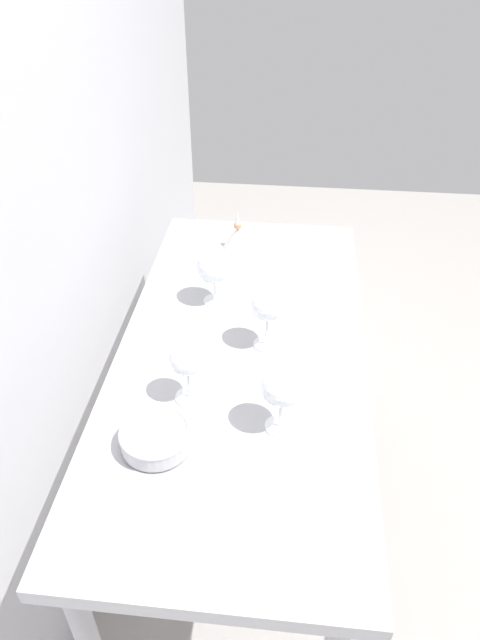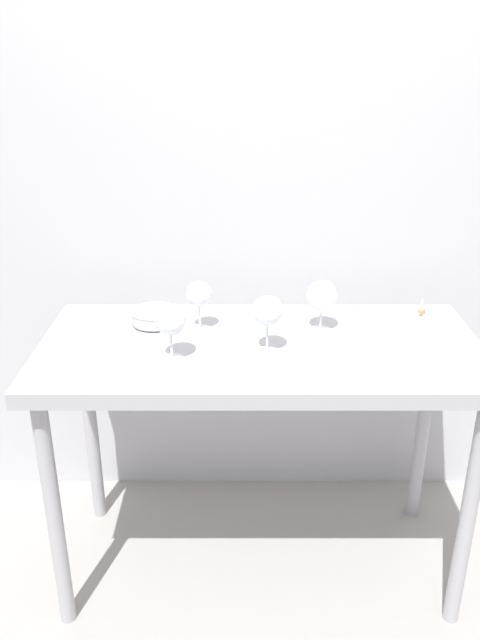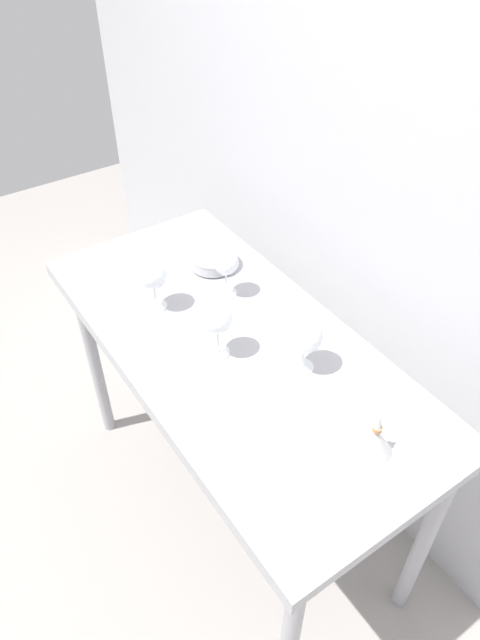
{
  "view_description": "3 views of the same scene",
  "coord_description": "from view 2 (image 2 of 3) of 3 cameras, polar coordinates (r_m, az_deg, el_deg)",
  "views": [
    {
      "loc": [
        -1.16,
        -0.12,
        1.89
      ],
      "look_at": [
        0.01,
        -0.0,
        0.99
      ],
      "focal_mm": 32.38,
      "sensor_mm": 36.0,
      "label": 1
    },
    {
      "loc": [
        -0.07,
        -1.82,
        1.75
      ],
      "look_at": [
        -0.07,
        0.04,
        0.96
      ],
      "focal_mm": 35.51,
      "sensor_mm": 36.0,
      "label": 2
    },
    {
      "loc": [
        1.03,
        -0.68,
        2.08
      ],
      "look_at": [
        -0.02,
        0.03,
        0.95
      ],
      "focal_mm": 32.12,
      "sensor_mm": 36.0,
      "label": 3
    }
  ],
  "objects": [
    {
      "name": "wine_glass_near_center",
      "position": [
        1.89,
        2.6,
        0.72
      ],
      "size": [
        0.09,
        0.09,
        0.18
      ],
      "color": "white",
      "rests_on": "steel_counter"
    },
    {
      "name": "tasting_sheet_upper",
      "position": [
        1.99,
        12.24,
        -2.82
      ],
      "size": [
        0.2,
        0.29,
        0.0
      ],
      "primitive_type": "cube",
      "rotation": [
        0.0,
        0.0,
        0.08
      ],
      "color": "white",
      "rests_on": "steel_counter"
    },
    {
      "name": "ground_plane",
      "position": [
        2.53,
        1.67,
        -20.81
      ],
      "size": [
        6.0,
        6.0,
        0.0
      ],
      "primitive_type": "plane",
      "color": "#9A9590"
    },
    {
      "name": "steel_counter",
      "position": [
        2.05,
        1.93,
        -4.75
      ],
      "size": [
        1.4,
        0.65,
        0.9
      ],
      "color": "#A2A2A7",
      "rests_on": "ground_plane"
    },
    {
      "name": "wine_glass_far_left",
      "position": [
        2.06,
        -3.61,
        2.24
      ],
      "size": [
        0.08,
        0.08,
        0.17
      ],
      "color": "white",
      "rests_on": "steel_counter"
    },
    {
      "name": "wine_glass_near_left",
      "position": [
        1.86,
        -6.2,
        -0.07
      ],
      "size": [
        0.09,
        0.09,
        0.18
      ],
      "color": "white",
      "rests_on": "steel_counter"
    },
    {
      "name": "tasting_bowl",
      "position": [
        2.15,
        -7.56,
        0.35
      ],
      "size": [
        0.16,
        0.16,
        0.05
      ],
      "color": "#4C4C4C",
      "rests_on": "steel_counter"
    },
    {
      "name": "decanter_funnel",
      "position": [
        2.13,
        16.0,
        -0.27
      ],
      "size": [
        0.1,
        0.1,
        0.13
      ],
      "color": "silver",
      "rests_on": "steel_counter"
    },
    {
      "name": "wine_glass_far_right",
      "position": [
        2.06,
        7.5,
        2.09
      ],
      "size": [
        0.1,
        0.1,
        0.17
      ],
      "color": "white",
      "rests_on": "steel_counter"
    },
    {
      "name": "back_wall",
      "position": [
        2.35,
        1.73,
        12.03
      ],
      "size": [
        3.8,
        0.04,
        2.6
      ],
      "primitive_type": "cube",
      "color": "#B6B6BB",
      "rests_on": "ground_plane"
    }
  ]
}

